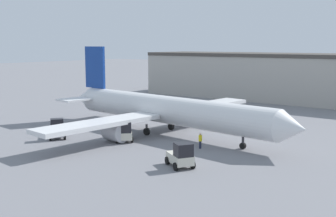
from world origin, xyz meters
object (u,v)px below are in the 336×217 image
airplane (162,110)px  pushback_tug (181,156)px  belt_loader_truck (124,132)px  ground_crew_worker (200,140)px  baggage_tug (57,130)px

airplane → pushback_tug: (10.67, -10.91, -1.93)m
belt_loader_truck → pushback_tug: bearing=23.3°
airplane → pushback_tug: 15.38m
ground_crew_worker → baggage_tug: bearing=-123.0°
airplane → belt_loader_truck: 6.64m
baggage_tug → pushback_tug: 18.60m
airplane → belt_loader_truck: airplane is taller
pushback_tug → belt_loader_truck: bearing=-169.8°
baggage_tug → pushback_tug: size_ratio=0.92×
airplane → ground_crew_worker: 9.30m
airplane → ground_crew_worker: airplane is taller
ground_crew_worker → baggage_tug: 17.38m
ground_crew_worker → pushback_tug: (2.46, -7.08, 0.18)m
airplane → ground_crew_worker: size_ratio=22.08×
ground_crew_worker → belt_loader_truck: 9.27m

